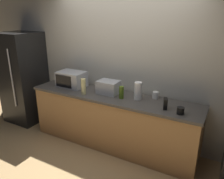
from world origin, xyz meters
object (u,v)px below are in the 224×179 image
object	(u,v)px
microwave	(72,79)
mug_white	(155,95)
toaster_oven	(108,87)
bottle_vinegar	(83,86)
paper_towel_roll	(138,91)
bottle_olive_oil	(121,92)
cordless_phone	(165,104)
refrigerator	(24,78)
mug_black	(180,111)
mug_red	(64,79)

from	to	relation	value
microwave	mug_white	xyz separation A→B (m)	(1.50, 0.17, -0.08)
mug_white	toaster_oven	bearing A→B (deg)	-168.37
bottle_vinegar	paper_towel_roll	bearing A→B (deg)	14.15
toaster_oven	bottle_olive_oil	world-z (taller)	toaster_oven
cordless_phone	mug_white	world-z (taller)	cordless_phone
microwave	refrigerator	bearing A→B (deg)	-177.71
mug_black	paper_towel_roll	bearing A→B (deg)	162.84
refrigerator	mug_white	size ratio (longest dim) A/B	17.11
mug_white	bottle_vinegar	bearing A→B (deg)	-160.65
bottle_vinegar	mug_white	bearing A→B (deg)	19.35
cordless_phone	toaster_oven	bearing A→B (deg)	152.02
mug_black	mug_white	xyz separation A→B (m)	(-0.46, 0.38, 0.01)
refrigerator	bottle_olive_oil	bearing A→B (deg)	-0.93
cordless_phone	bottle_vinegar	xyz separation A→B (m)	(-1.32, -0.07, 0.05)
refrigerator	microwave	xyz separation A→B (m)	(1.20, 0.05, 0.13)
microwave	mug_red	bearing A→B (deg)	153.00
cordless_phone	bottle_vinegar	bearing A→B (deg)	164.02
paper_towel_roll	cordless_phone	xyz separation A→B (m)	(0.46, -0.14, -0.06)
refrigerator	cordless_phone	world-z (taller)	refrigerator
toaster_oven	bottle_vinegar	xyz separation A→B (m)	(-0.34, -0.23, 0.02)
bottle_olive_oil	mug_red	world-z (taller)	bottle_olive_oil
paper_towel_roll	cordless_phone	world-z (taller)	paper_towel_roll
mug_black	microwave	bearing A→B (deg)	173.88
toaster_oven	refrigerator	bearing A→B (deg)	-178.23
toaster_oven	paper_towel_roll	bearing A→B (deg)	-1.09
cordless_phone	mug_red	xyz separation A→B (m)	(-2.08, 0.32, -0.02)
refrigerator	bottle_olive_oil	world-z (taller)	refrigerator
cordless_phone	mug_black	bearing A→B (deg)	-36.04
microwave	bottle_vinegar	distance (m)	0.46
paper_towel_roll	microwave	bearing A→B (deg)	-179.90
refrigerator	toaster_oven	world-z (taller)	refrigerator
cordless_phone	mug_black	size ratio (longest dim) A/B	1.57
paper_towel_roll	mug_black	world-z (taller)	paper_towel_roll
microwave	mug_white	bearing A→B (deg)	6.33
bottle_olive_oil	cordless_phone	bearing A→B (deg)	-4.71
mug_black	bottle_vinegar	bearing A→B (deg)	-179.84
bottle_vinegar	refrigerator	bearing A→B (deg)	174.12
bottle_olive_oil	refrigerator	bearing A→B (deg)	179.07
bottle_vinegar	mug_black	world-z (taller)	bottle_vinegar
toaster_oven	bottle_olive_oil	distance (m)	0.30
microwave	mug_black	world-z (taller)	microwave
microwave	mug_red	distance (m)	0.39
toaster_oven	bottle_olive_oil	xyz separation A→B (m)	(0.28, -0.10, -0.01)
bottle_vinegar	mug_red	size ratio (longest dim) A/B	2.56
mug_red	mug_white	size ratio (longest dim) A/B	0.96
toaster_oven	mug_white	world-z (taller)	toaster_oven
paper_towel_roll	cordless_phone	bearing A→B (deg)	-17.26
toaster_oven	mug_white	xyz separation A→B (m)	(0.75, 0.15, -0.05)
toaster_oven	mug_red	bearing A→B (deg)	171.55
mug_white	mug_red	bearing A→B (deg)	179.75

